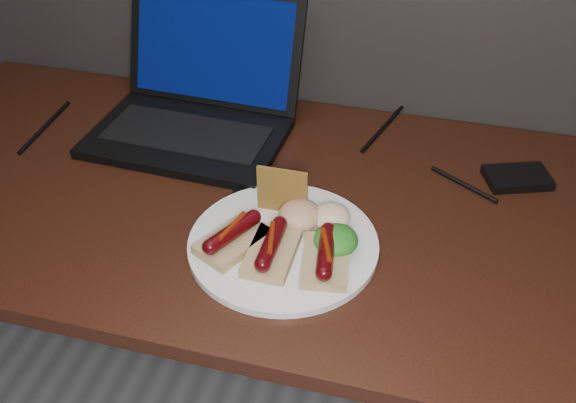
# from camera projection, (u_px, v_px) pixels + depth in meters

# --- Properties ---
(desk) EXTENTS (1.40, 0.70, 0.75)m
(desk) POSITION_uv_depth(u_px,v_px,m) (236.00, 229.00, 1.20)
(desk) COLOR #34170D
(desk) RESTS_ON ground
(laptop) EXTENTS (0.39, 0.35, 0.25)m
(laptop) POSITION_uv_depth(u_px,v_px,m) (197.00, 103.00, 1.28)
(laptop) COLOR black
(laptop) RESTS_ON desk
(hard_drive) EXTENTS (0.13, 0.11, 0.02)m
(hard_drive) POSITION_uv_depth(u_px,v_px,m) (517.00, 178.00, 1.16)
(hard_drive) COLOR black
(hard_drive) RESTS_ON desk
(desk_cables) EXTENTS (0.91, 0.44, 0.01)m
(desk_cables) POSITION_uv_depth(u_px,v_px,m) (269.00, 148.00, 1.25)
(desk_cables) COLOR black
(desk_cables) RESTS_ON desk
(plate) EXTENTS (0.34, 0.34, 0.01)m
(plate) POSITION_uv_depth(u_px,v_px,m) (283.00, 244.00, 1.03)
(plate) COLOR silver
(plate) RESTS_ON desk
(bread_sausage_left) EXTENTS (0.11, 0.13, 0.04)m
(bread_sausage_left) POSITION_uv_depth(u_px,v_px,m) (233.00, 237.00, 1.01)
(bread_sausage_left) COLOR tan
(bread_sausage_left) RESTS_ON plate
(bread_sausage_center) EXTENTS (0.07, 0.12, 0.04)m
(bread_sausage_center) POSITION_uv_depth(u_px,v_px,m) (271.00, 249.00, 0.98)
(bread_sausage_center) COLOR tan
(bread_sausage_center) RESTS_ON plate
(bread_sausage_right) EXTENTS (0.09, 0.12, 0.04)m
(bread_sausage_right) POSITION_uv_depth(u_px,v_px,m) (326.00, 257.00, 0.97)
(bread_sausage_right) COLOR tan
(bread_sausage_right) RESTS_ON plate
(crispbread) EXTENTS (0.09, 0.01, 0.08)m
(crispbread) POSITION_uv_depth(u_px,v_px,m) (282.00, 191.00, 1.06)
(crispbread) COLOR #A0702C
(crispbread) RESTS_ON plate
(salad_greens) EXTENTS (0.07, 0.07, 0.04)m
(salad_greens) POSITION_uv_depth(u_px,v_px,m) (336.00, 240.00, 1.00)
(salad_greens) COLOR #174E0F
(salad_greens) RESTS_ON plate
(salsa_mound) EXTENTS (0.07, 0.07, 0.04)m
(salsa_mound) POSITION_uv_depth(u_px,v_px,m) (300.00, 215.00, 1.04)
(salsa_mound) COLOR maroon
(salsa_mound) RESTS_ON plate
(coleslaw_mound) EXTENTS (0.06, 0.06, 0.04)m
(coleslaw_mound) POSITION_uv_depth(u_px,v_px,m) (331.00, 217.00, 1.04)
(coleslaw_mound) COLOR white
(coleslaw_mound) RESTS_ON plate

